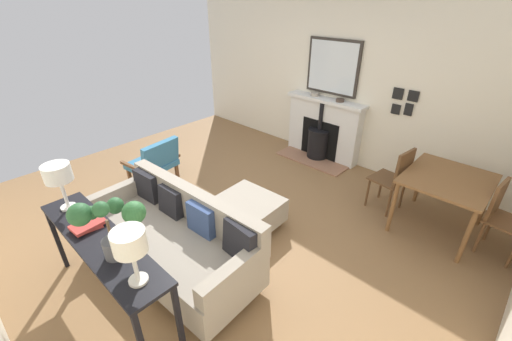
# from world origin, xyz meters

# --- Properties ---
(ground_plane) EXTENTS (5.06, 6.21, 0.01)m
(ground_plane) POSITION_xyz_m (0.00, 0.00, -0.00)
(ground_plane) COLOR olive
(wall_left) EXTENTS (0.12, 6.21, 2.80)m
(wall_left) POSITION_xyz_m (-2.53, 0.00, 1.40)
(wall_left) COLOR silver
(wall_left) RESTS_ON ground
(fireplace) EXTENTS (0.62, 1.40, 1.06)m
(fireplace) POSITION_xyz_m (-2.33, -0.02, 0.47)
(fireplace) COLOR #93664C
(fireplace) RESTS_ON ground
(mirror_over_mantel) EXTENTS (0.04, 0.92, 0.86)m
(mirror_over_mantel) POSITION_xyz_m (-2.44, -0.02, 1.55)
(mirror_over_mantel) COLOR #2D2823
(mantel_bowl_near) EXTENTS (0.14, 0.14, 0.05)m
(mantel_bowl_near) POSITION_xyz_m (-2.35, -0.25, 1.09)
(mantel_bowl_near) COLOR #9E9384
(mantel_bowl_near) RESTS_ON fireplace
(mantel_bowl_far) EXTENTS (0.14, 0.14, 0.04)m
(mantel_bowl_far) POSITION_xyz_m (-2.35, 0.23, 1.08)
(mantel_bowl_far) COLOR #47382D
(mantel_bowl_far) RESTS_ON fireplace
(sofa) EXTENTS (0.92, 2.01, 0.82)m
(sofa) POSITION_xyz_m (0.96, 0.33, 0.36)
(sofa) COLOR #B2B2B7
(sofa) RESTS_ON ground
(ottoman) EXTENTS (0.69, 0.77, 0.39)m
(ottoman) POSITION_xyz_m (-0.03, 0.43, 0.24)
(ottoman) COLOR #B2B2B7
(ottoman) RESTS_ON ground
(armchair_accent) EXTENTS (0.74, 0.67, 0.77)m
(armchair_accent) POSITION_xyz_m (0.22, -1.25, 0.42)
(armchair_accent) COLOR brown
(armchair_accent) RESTS_ON ground
(console_table) EXTENTS (0.37, 1.75, 0.78)m
(console_table) POSITION_xyz_m (1.66, 0.33, 0.69)
(console_table) COLOR black
(console_table) RESTS_ON ground
(table_lamp_near_end) EXTENTS (0.24, 0.24, 0.46)m
(table_lamp_near_end) POSITION_xyz_m (1.66, -0.32, 1.15)
(table_lamp_near_end) COLOR white
(table_lamp_near_end) RESTS_ON console_table
(table_lamp_far_end) EXTENTS (0.23, 0.23, 0.45)m
(table_lamp_far_end) POSITION_xyz_m (1.66, 0.99, 1.13)
(table_lamp_far_end) COLOR beige
(table_lamp_far_end) RESTS_ON console_table
(potted_plant) EXTENTS (0.50, 0.39, 0.57)m
(potted_plant) POSITION_xyz_m (1.62, 0.63, 1.12)
(potted_plant) COLOR #4C4C51
(potted_plant) RESTS_ON console_table
(book_stack) EXTENTS (0.28, 0.20, 0.05)m
(book_stack) POSITION_xyz_m (1.65, 0.12, 0.81)
(book_stack) COLOR #B23833
(book_stack) RESTS_ON console_table
(dining_table) EXTENTS (1.00, 0.89, 0.72)m
(dining_table) POSITION_xyz_m (-1.59, 2.15, 0.63)
(dining_table) COLOR brown
(dining_table) RESTS_ON ground
(dining_chair_near_fireplace) EXTENTS (0.45, 0.45, 0.90)m
(dining_chair_near_fireplace) POSITION_xyz_m (-1.58, 1.57, 0.53)
(dining_chair_near_fireplace) COLOR brown
(dining_chair_near_fireplace) RESTS_ON ground
(dining_chair_by_back_wall) EXTENTS (0.44, 0.44, 0.86)m
(dining_chair_by_back_wall) POSITION_xyz_m (-1.60, 2.73, 0.50)
(dining_chair_by_back_wall) COLOR brown
(dining_chair_by_back_wall) RESTS_ON ground
(photo_gallery_row) EXTENTS (0.02, 0.36, 0.38)m
(photo_gallery_row) POSITION_xyz_m (-2.46, 1.18, 1.23)
(photo_gallery_row) COLOR black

